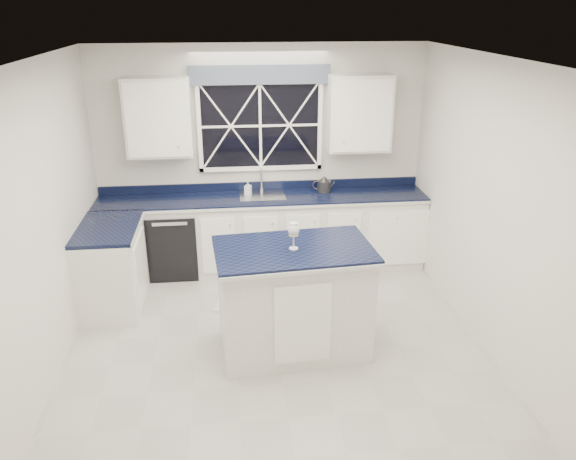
{
  "coord_description": "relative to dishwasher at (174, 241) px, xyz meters",
  "views": [
    {
      "loc": [
        -0.4,
        -4.49,
        3.12
      ],
      "look_at": [
        0.14,
        0.4,
        1.12
      ],
      "focal_mm": 35.0,
      "sensor_mm": 36.0,
      "label": 1
    }
  ],
  "objects": [
    {
      "name": "ground",
      "position": [
        1.1,
        -1.95,
        -0.41
      ],
      "size": [
        4.5,
        4.5,
        0.0
      ],
      "primitive_type": "plane",
      "color": "#A2A29E",
      "rests_on": "ground"
    },
    {
      "name": "back_wall",
      "position": [
        1.1,
        0.3,
        0.94
      ],
      "size": [
        4.0,
        0.1,
        2.7
      ],
      "primitive_type": "cube",
      "color": "silver",
      "rests_on": "ground"
    },
    {
      "name": "base_cabinets",
      "position": [
        0.77,
        -0.17,
        0.04
      ],
      "size": [
        3.99,
        1.6,
        0.9
      ],
      "color": "white",
      "rests_on": "ground"
    },
    {
      "name": "countertop",
      "position": [
        1.1,
        0.0,
        0.51
      ],
      "size": [
        3.98,
        0.64,
        0.04
      ],
      "primitive_type": "cube",
      "color": "black",
      "rests_on": "base_cabinets"
    },
    {
      "name": "dishwasher",
      "position": [
        0.0,
        0.0,
        0.0
      ],
      "size": [
        0.6,
        0.58,
        0.82
      ],
      "primitive_type": "cube",
      "color": "black",
      "rests_on": "ground"
    },
    {
      "name": "window",
      "position": [
        1.1,
        0.25,
        1.42
      ],
      "size": [
        1.65,
        0.09,
        1.26
      ],
      "color": "black",
      "rests_on": "ground"
    },
    {
      "name": "upper_cabinets",
      "position": [
        1.1,
        0.13,
        1.49
      ],
      "size": [
        3.1,
        0.34,
        0.9
      ],
      "color": "white",
      "rests_on": "ground"
    },
    {
      "name": "faucet",
      "position": [
        1.1,
        0.19,
        0.69
      ],
      "size": [
        0.05,
        0.2,
        0.3
      ],
      "color": "#BDBDC0",
      "rests_on": "countertop"
    },
    {
      "name": "island",
      "position": [
        1.26,
        -1.84,
        0.12
      ],
      "size": [
        1.49,
        0.97,
        1.06
      ],
      "rotation": [
        0.0,
        0.0,
        0.08
      ],
      "color": "white",
      "rests_on": "ground"
    },
    {
      "name": "rug",
      "position": [
        1.21,
        -0.8,
        -0.4
      ],
      "size": [
        1.47,
        1.05,
        0.02
      ],
      "rotation": [
        0.0,
        0.0,
        -0.18
      ],
      "color": "beige",
      "rests_on": "ground"
    },
    {
      "name": "kettle",
      "position": [
        1.87,
        0.12,
        0.62
      ],
      "size": [
        0.28,
        0.2,
        0.2
      ],
      "rotation": [
        0.0,
        0.0,
        -0.22
      ],
      "color": "#303033",
      "rests_on": "countertop"
    },
    {
      "name": "wine_glass",
      "position": [
        1.25,
        -1.86,
        0.83
      ],
      "size": [
        0.11,
        0.11,
        0.25
      ],
      "color": "silver",
      "rests_on": "island"
    },
    {
      "name": "soap_bottle",
      "position": [
        0.93,
        0.11,
        0.61
      ],
      "size": [
        0.1,
        0.1,
        0.17
      ],
      "primitive_type": "imported",
      "rotation": [
        0.0,
        0.0,
        -0.35
      ],
      "color": "silver",
      "rests_on": "countertop"
    }
  ]
}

